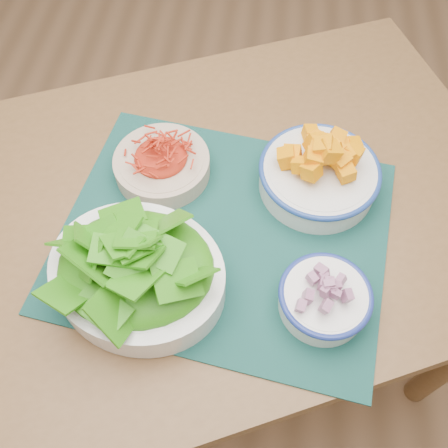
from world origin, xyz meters
name	(u,v)px	position (x,y,z in m)	size (l,w,h in m)	color
ground	(199,330)	(0.00, 0.00, 0.00)	(4.00, 4.00, 0.00)	#986D49
table	(207,234)	(0.05, -0.03, 0.65)	(1.37, 1.17, 0.75)	brown
placemat	(224,234)	(0.09, -0.09, 0.75)	(0.56, 0.45, 0.00)	#0A2C29
carrot_bowl	(161,161)	(-0.04, 0.03, 0.79)	(0.19, 0.19, 0.07)	#C8AF95
squash_bowl	(320,170)	(0.25, 0.03, 0.80)	(0.26, 0.26, 0.10)	silver
lettuce_bowl	(136,267)	(-0.03, -0.20, 0.82)	(0.34, 0.31, 0.13)	white
onion_bowl	(325,297)	(0.26, -0.21, 0.79)	(0.18, 0.18, 0.07)	white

